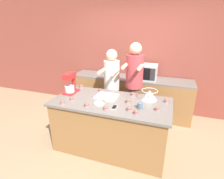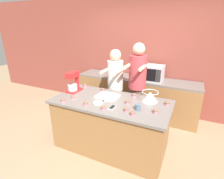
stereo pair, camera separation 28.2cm
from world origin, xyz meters
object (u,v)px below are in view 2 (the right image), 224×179
cupcake_6 (134,95)px  person_left (115,88)px  cupcake_7 (85,85)px  stand_mixer (73,83)px  baking_tray (107,96)px  drinking_glass (138,107)px  cupcake_10 (85,104)px  person_right (137,88)px  cupcake_3 (127,102)px  cupcake_1 (73,97)px  knife (105,101)px  cupcake_11 (133,113)px  cupcake_0 (126,109)px  cupcake_8 (167,103)px  cupcake_4 (103,90)px  cupcake_9 (103,108)px  small_plate (98,103)px  mixing_bowl (150,96)px  cupcake_2 (63,100)px  microwave_oven (152,73)px  cell_phone (112,107)px  cupcake_5 (155,111)px

cupcake_6 → person_left: bearing=146.5°
cupcake_7 → stand_mixer: bearing=-98.0°
baking_tray → drinking_glass: size_ratio=4.04×
drinking_glass → cupcake_10: drinking_glass is taller
person_right → cupcake_3: (0.05, -0.65, -0.01)m
cupcake_1 → cupcake_10: 0.36m
knife → cupcake_1: cupcake_1 is taller
cupcake_11 → cupcake_7: bearing=150.2°
drinking_glass → cupcake_7: drinking_glass is taller
cupcake_0 → cupcake_8: 0.68m
cupcake_0 → cupcake_3: bearing=107.3°
baking_tray → cupcake_4: (-0.20, 0.20, 0.01)m
person_left → cupcake_6: bearing=-33.5°
cupcake_7 → cupcake_9: same height
stand_mixer → drinking_glass: (1.30, -0.23, -0.12)m
small_plate → cupcake_1: 0.48m
cupcake_0 → mixing_bowl: bearing=66.1°
cupcake_1 → cupcake_6: 1.04m
cupcake_11 → person_right: bearing=104.3°
cupcake_2 → cupcake_4: (0.35, 0.69, 0.00)m
microwave_oven → cupcake_9: size_ratio=6.90×
person_right → cupcake_0: bearing=-81.9°
baking_tray → cupcake_1: (-0.49, -0.32, 0.01)m
small_plate → cupcake_0: bearing=-7.2°
cell_phone → cupcake_9: bearing=-130.8°
cupcake_6 → mixing_bowl: bearing=-14.5°
cupcake_8 → cupcake_1: bearing=-164.0°
cupcake_3 → cupcake_9: 0.42m
mixing_bowl → cupcake_3: mixing_bowl is taller
microwave_oven → cupcake_4: size_ratio=6.90×
person_left → cupcake_2: bearing=-113.6°
cupcake_1 → cupcake_5: bearing=3.8°
cell_phone → cupcake_9: size_ratio=2.04×
cupcake_2 → cupcake_11: same height
person_right → knife: 0.79m
baking_tray → cupcake_5: 0.90m
cupcake_5 → cell_phone: bearing=-169.9°
mixing_bowl → small_plate: size_ratio=1.65×
cupcake_2 → cupcake_5: 1.44m
cupcake_2 → cupcake_4: size_ratio=1.00×
cupcake_9 → stand_mixer: bearing=153.1°
cupcake_2 → cupcake_6: (0.96, 0.70, 0.00)m
cupcake_0 → person_right: bearing=98.1°
cupcake_10 → cell_phone: bearing=14.3°
cell_phone → cupcake_1: cupcake_1 is taller
cupcake_7 → cupcake_0: bearing=-29.7°
person_right → cupcake_11: bearing=-75.7°
drinking_glass → knife: size_ratio=0.43×
cell_phone → cupcake_3: cupcake_3 is taller
mixing_bowl → drinking_glass: bearing=-102.4°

